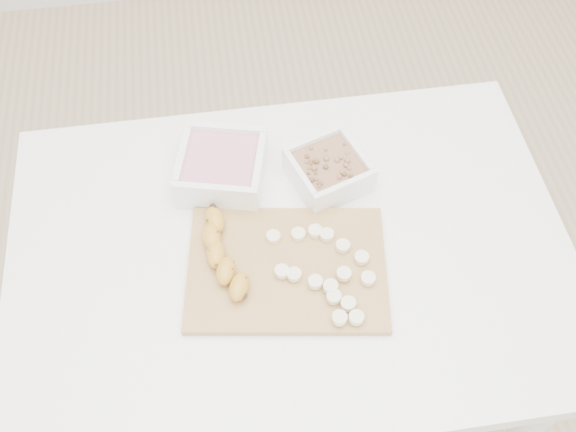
{
  "coord_description": "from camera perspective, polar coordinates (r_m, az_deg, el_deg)",
  "views": [
    {
      "loc": [
        -0.09,
        -0.58,
        1.73
      ],
      "look_at": [
        0.0,
        0.03,
        0.81
      ],
      "focal_mm": 40.0,
      "sensor_mm": 36.0,
      "label": 1
    }
  ],
  "objects": [
    {
      "name": "bowl_yogurt",
      "position": [
        1.2,
        -5.9,
        4.32
      ],
      "size": [
        0.19,
        0.19,
        0.07
      ],
      "color": "white",
      "rests_on": "table"
    },
    {
      "name": "ground",
      "position": [
        1.82,
        0.14,
        -15.16
      ],
      "size": [
        3.5,
        3.5,
        0.0
      ],
      "primitive_type": "plane",
      "color": "#C6AD89",
      "rests_on": "ground"
    },
    {
      "name": "cutting_board",
      "position": [
        1.11,
        -0.1,
        -4.68
      ],
      "size": [
        0.37,
        0.29,
        0.01
      ],
      "primitive_type": "cube",
      "rotation": [
        0.0,
        0.0,
        -0.15
      ],
      "color": "tan",
      "rests_on": "table"
    },
    {
      "name": "banana_slices",
      "position": [
        1.09,
        3.44,
        -4.87
      ],
      "size": [
        0.17,
        0.2,
        0.02
      ],
      "color": "#F2E4BA",
      "rests_on": "cutting_board"
    },
    {
      "name": "bowl_granola",
      "position": [
        1.2,
        3.61,
        4.12
      ],
      "size": [
        0.17,
        0.17,
        0.06
      ],
      "color": "white",
      "rests_on": "table"
    },
    {
      "name": "table",
      "position": [
        1.22,
        0.2,
        -5.24
      ],
      "size": [
        1.0,
        0.7,
        0.75
      ],
      "color": "white",
      "rests_on": "ground"
    },
    {
      "name": "banana",
      "position": [
        1.1,
        -5.71,
        -3.5
      ],
      "size": [
        0.05,
        0.19,
        0.03
      ],
      "primitive_type": null,
      "rotation": [
        0.0,
        0.0,
        0.0
      ],
      "color": "#C18828",
      "rests_on": "cutting_board"
    }
  ]
}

